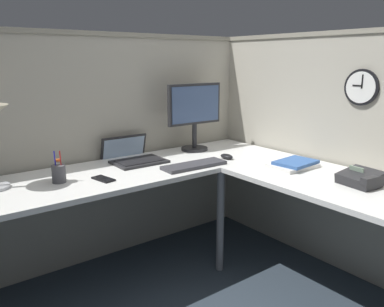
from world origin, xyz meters
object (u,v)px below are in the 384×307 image
at_px(monitor, 195,112).
at_px(computer_mouse, 227,156).
at_px(office_phone, 362,179).
at_px(book_stack, 294,164).
at_px(laptop, 132,157).
at_px(wall_clock, 362,87).
at_px(keyboard, 194,165).
at_px(pen_cup, 59,173).
at_px(cell_phone, 103,179).

bearing_deg(monitor, computer_mouse, -88.19).
xyz_separation_m(office_phone, book_stack, (0.00, 0.46, -0.02)).
xyz_separation_m(computer_mouse, office_phone, (0.19, -0.89, 0.02)).
distance_m(laptop, wall_clock, 1.53).
height_order(book_stack, wall_clock, wall_clock).
distance_m(keyboard, pen_cup, 0.83).
relative_size(computer_mouse, office_phone, 0.46).
relative_size(computer_mouse, wall_clock, 0.47).
relative_size(monitor, book_stack, 1.68).
distance_m(keyboard, office_phone, 0.99).
distance_m(laptop, pen_cup, 0.61).
bearing_deg(keyboard, office_phone, -57.50).
height_order(keyboard, office_phone, office_phone).
bearing_deg(cell_phone, computer_mouse, -15.36).
xyz_separation_m(laptop, computer_mouse, (0.54, -0.37, -0.01)).
xyz_separation_m(computer_mouse, pen_cup, (-1.11, 0.17, 0.04)).
distance_m(keyboard, cell_phone, 0.59).
distance_m(cell_phone, office_phone, 1.44).
height_order(monitor, office_phone, monitor).
xyz_separation_m(laptop, wall_clock, (1.03, -1.03, 0.48)).
xyz_separation_m(monitor, laptop, (-0.53, 0.02, -0.27)).
height_order(cell_phone, book_stack, book_stack).
relative_size(laptop, pen_cup, 2.14).
xyz_separation_m(keyboard, book_stack, (0.50, -0.40, 0.01)).
bearing_deg(wall_clock, book_stack, 142.51).
bearing_deg(laptop, computer_mouse, -34.43).
distance_m(pen_cup, wall_clock, 1.86).
relative_size(cell_phone, book_stack, 0.48).
bearing_deg(computer_mouse, keyboard, -174.44).
xyz_separation_m(keyboard, wall_clock, (0.80, -0.63, 0.49)).
bearing_deg(pen_cup, office_phone, -39.22).
relative_size(pen_cup, cell_phone, 1.25).
xyz_separation_m(monitor, pen_cup, (-1.10, -0.18, -0.24)).
height_order(laptop, pen_cup, pen_cup).
bearing_deg(monitor, book_stack, -75.59).
height_order(keyboard, computer_mouse, computer_mouse).
distance_m(monitor, keyboard, 0.56).
height_order(monitor, cell_phone, monitor).
bearing_deg(computer_mouse, office_phone, -78.06).
height_order(laptop, computer_mouse, laptop).
relative_size(keyboard, wall_clock, 1.95).
bearing_deg(monitor, wall_clock, -63.49).
xyz_separation_m(laptop, office_phone, (0.72, -1.25, 0.01)).
bearing_deg(pen_cup, monitor, 9.19).
distance_m(laptop, computer_mouse, 0.65).
bearing_deg(cell_phone, book_stack, -35.72).
height_order(computer_mouse, pen_cup, pen_cup).
distance_m(monitor, wall_clock, 1.15).
height_order(monitor, keyboard, monitor).
bearing_deg(computer_mouse, pen_cup, 171.24).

